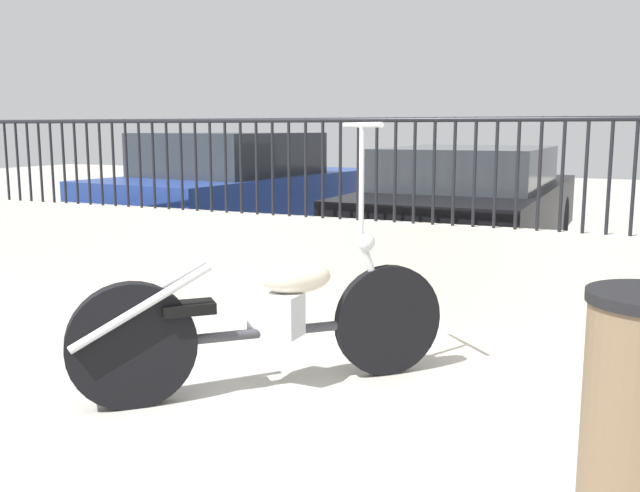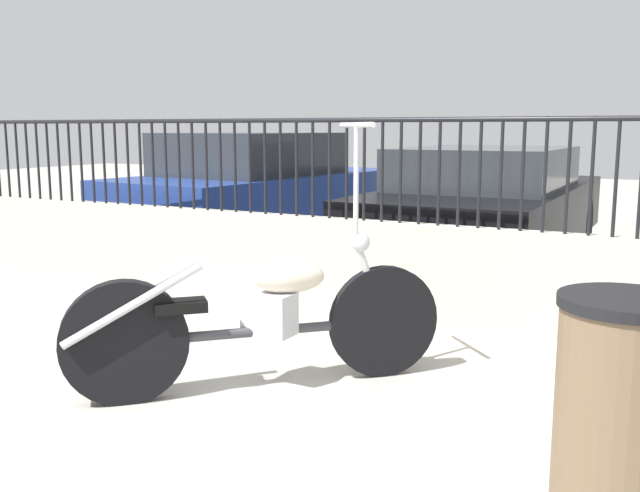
% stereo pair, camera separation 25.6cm
% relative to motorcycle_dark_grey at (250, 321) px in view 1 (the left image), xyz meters
% --- Properties ---
extents(ground_plane, '(40.00, 40.00, 0.00)m').
position_rel_motorcycle_dark_grey_xyz_m(ground_plane, '(0.16, -0.94, -0.41)').
color(ground_plane, '#ADA89E').
extents(low_wall, '(9.45, 0.18, 0.77)m').
position_rel_motorcycle_dark_grey_xyz_m(low_wall, '(0.16, 1.73, -0.03)').
color(low_wall, beige).
rests_on(low_wall, ground_plane).
extents(fence_railing, '(9.45, 0.04, 0.78)m').
position_rel_motorcycle_dark_grey_xyz_m(fence_railing, '(0.16, 1.73, 0.85)').
color(fence_railing, black).
rests_on(fence_railing, low_wall).
extents(motorcycle_dark_grey, '(1.60, 1.59, 1.50)m').
position_rel_motorcycle_dark_grey_xyz_m(motorcycle_dark_grey, '(0.00, 0.00, 0.00)').
color(motorcycle_dark_grey, black).
rests_on(motorcycle_dark_grey, ground_plane).
extents(car_blue, '(2.18, 4.09, 1.41)m').
position_rel_motorcycle_dark_grey_xyz_m(car_blue, '(-2.65, 4.20, 0.29)').
color(car_blue, black).
rests_on(car_blue, ground_plane).
extents(car_black, '(1.78, 4.55, 1.26)m').
position_rel_motorcycle_dark_grey_xyz_m(car_black, '(0.19, 4.40, 0.24)').
color(car_black, black).
rests_on(car_black, ground_plane).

